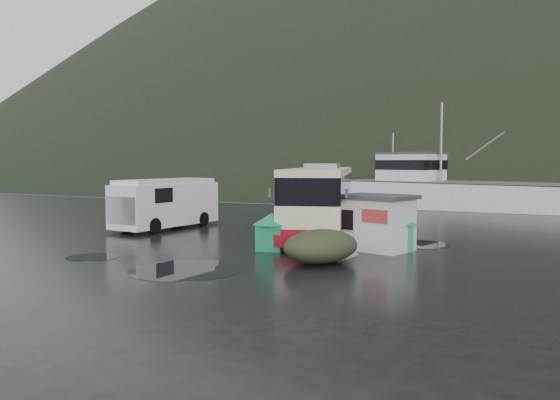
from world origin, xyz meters
The scene contains 14 objects.
ground centered at (0.00, 0.00, 0.00)m, with size 160.00×160.00×0.00m, color black.
harbor_water centered at (0.00, 110.00, 0.00)m, with size 300.00×180.00×0.02m, color black.
quay_edge centered at (0.00, 20.00, 0.00)m, with size 160.00×0.60×1.50m, color #999993.
headland centered at (10.00, 250.00, 0.00)m, with size 780.00×540.00×570.00m, color black.
coach_bus centered at (1.43, 4.34, 0.00)m, with size 3.15×12.67×3.58m, color beige, non-canonical shape.
white_van centered at (-6.82, 2.25, 0.00)m, with size 2.24×6.53×2.73m, color silver, non-canonical shape.
waste_bin_left centered at (1.70, -1.60, 0.00)m, with size 1.11×1.11×1.55m, color #16804A, non-canonical shape.
waste_bin_right centered at (6.38, 0.73, 0.00)m, with size 1.11×1.11×1.55m, color #16804A, non-canonical shape.
dome_tent centered at (4.60, -3.31, 0.00)m, with size 2.21×3.09×1.22m, color #2C341F, non-canonical shape.
ticket_kiosk centered at (5.51, 0.47, 0.00)m, with size 2.93×2.22×2.29m, color silver, non-canonical shape.
jersey_barrier_a centered at (4.54, -0.51, 0.00)m, with size 0.87×1.74×0.87m, color #999993, non-canonical shape.
jersey_barrier_b centered at (4.80, -1.86, 0.00)m, with size 0.75×1.49×0.75m, color #999993, non-canonical shape.
fishing_trawler centered at (5.73, 28.10, 0.00)m, with size 25.78×5.65×10.31m, color silver, non-canonical shape.
puddles centered at (2.01, -2.33, 0.01)m, with size 12.78×12.80×0.01m.
Camera 1 is at (12.06, -21.38, 3.64)m, focal length 35.00 mm.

